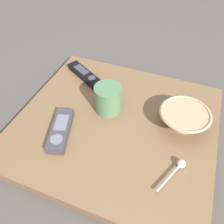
{
  "coord_description": "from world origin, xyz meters",
  "views": [
    {
      "loc": [
        -0.47,
        -0.17,
        0.61
      ],
      "look_at": [
        0.02,
        0.02,
        0.06
      ],
      "focal_mm": 36.34,
      "sensor_mm": 36.0,
      "label": 1
    }
  ],
  "objects_px": {
    "cereal_bowl": "(184,118)",
    "tv_remote_near": "(61,130)",
    "coffee_mug": "(108,99)",
    "teaspoon": "(179,166)",
    "tv_remote_far": "(85,75)"
  },
  "relations": [
    {
      "from": "cereal_bowl",
      "to": "tv_remote_near",
      "type": "xyz_separation_m",
      "value": [
        -0.17,
        0.35,
        -0.02
      ]
    },
    {
      "from": "teaspoon",
      "to": "tv_remote_near",
      "type": "relative_size",
      "value": 0.67
    },
    {
      "from": "cereal_bowl",
      "to": "teaspoon",
      "type": "relative_size",
      "value": 1.38
    },
    {
      "from": "teaspoon",
      "to": "tv_remote_near",
      "type": "height_order",
      "value": "tv_remote_near"
    },
    {
      "from": "cereal_bowl",
      "to": "tv_remote_far",
      "type": "bearing_deg",
      "value": 74.62
    },
    {
      "from": "coffee_mug",
      "to": "teaspoon",
      "type": "xyz_separation_m",
      "value": [
        -0.15,
        -0.27,
        -0.04
      ]
    },
    {
      "from": "cereal_bowl",
      "to": "tv_remote_near",
      "type": "distance_m",
      "value": 0.39
    },
    {
      "from": "teaspoon",
      "to": "cereal_bowl",
      "type": "bearing_deg",
      "value": 6.0
    },
    {
      "from": "tv_remote_far",
      "to": "tv_remote_near",
      "type": "bearing_deg",
      "value": -169.15
    },
    {
      "from": "tv_remote_near",
      "to": "cereal_bowl",
      "type": "bearing_deg",
      "value": -63.82
    },
    {
      "from": "cereal_bowl",
      "to": "tv_remote_near",
      "type": "relative_size",
      "value": 0.93
    },
    {
      "from": "coffee_mug",
      "to": "tv_remote_near",
      "type": "height_order",
      "value": "coffee_mug"
    },
    {
      "from": "teaspoon",
      "to": "coffee_mug",
      "type": "bearing_deg",
      "value": 61.47
    },
    {
      "from": "teaspoon",
      "to": "tv_remote_far",
      "type": "relative_size",
      "value": 0.65
    },
    {
      "from": "teaspoon",
      "to": "tv_remote_far",
      "type": "bearing_deg",
      "value": 56.78
    }
  ]
}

